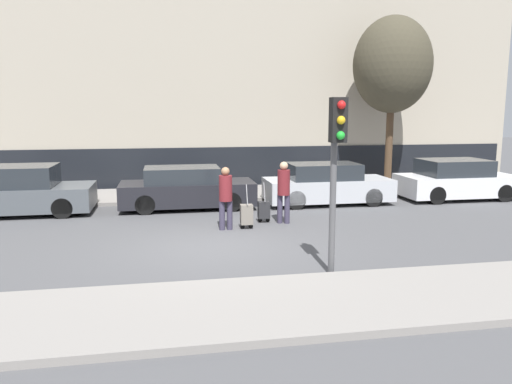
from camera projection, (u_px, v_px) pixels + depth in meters
name	position (u px, v px, depth m)	size (l,w,h in m)	color
ground_plane	(215.00, 247.00, 11.38)	(80.00, 80.00, 0.00)	#4C4C4F
sidewalk_near	(240.00, 308.00, 7.73)	(28.00, 2.50, 0.12)	gray
sidewalk_far	(195.00, 194.00, 18.16)	(28.00, 3.00, 0.12)	gray
building_facade	(188.00, 61.00, 20.50)	(28.00, 2.17, 10.22)	#A89E8C
parked_car_0	(22.00, 192.00, 14.92)	(4.00, 1.91, 1.46)	#4C5156
parked_car_1	(186.00, 189.00, 15.79)	(4.20, 1.71, 1.33)	black
parked_car_2	(327.00, 185.00, 16.58)	(4.15, 1.71, 1.36)	#B7BABF
parked_car_3	(456.00, 180.00, 17.49)	(4.04, 1.85, 1.39)	silver
pedestrian_left	(226.00, 195.00, 12.90)	(0.35, 0.34, 1.65)	#383347
trolley_left	(247.00, 215.00, 13.11)	(0.34, 0.29, 1.19)	slate
pedestrian_right	(284.00, 189.00, 13.65)	(0.34, 0.34, 1.71)	#383347
trolley_right	(264.00, 210.00, 13.85)	(0.34, 0.29, 1.13)	#262628
traffic_light	(336.00, 150.00, 9.05)	(0.28, 0.47, 3.32)	#515154
parked_bicycle	(318.00, 180.00, 18.83)	(1.77, 0.06, 0.96)	black
bare_tree_near_crossing	(392.00, 65.00, 18.99)	(2.98, 2.98, 6.50)	#4C3826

